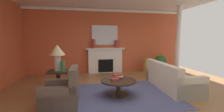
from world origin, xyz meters
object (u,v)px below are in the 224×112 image
Objects in this scene: mantel_mirror at (105,35)px; coffee_table at (118,84)px; potted_plant at (160,62)px; vase_tall_corner at (147,66)px; side_table at (58,81)px; vase_mantel_right at (117,44)px; fireplace at (105,61)px; vase_mantel_left at (94,44)px; sofa at (170,79)px; armchair_near_window at (62,95)px; vase_on_side_table at (63,66)px; table_lamp at (57,53)px.

mantel_mirror is 1.23× the size of coffee_table.
vase_tall_corner is at bearing 158.92° from potted_plant.
potted_plant is at bearing 25.16° from side_table.
coffee_table is at bearing -102.17° from vase_mantel_right.
side_table is at bearing 166.11° from coffee_table.
potted_plant is at bearing -11.63° from fireplace.
fireplace is 1.80× the size of coffee_table.
vase_mantel_right reaches higher than side_table.
vase_tall_corner is 1.51× the size of vase_mantel_left.
sofa is (1.71, -2.71, -0.26)m from fireplace.
mantel_mirror is 4.17m from armchair_near_window.
coffee_table is 3.62m from potted_plant.
fireplace is 3.15m from vase_on_side_table.
potted_plant is at bearing -21.08° from vase_tall_corner.
fireplace is 1.89× the size of armchair_near_window.
coffee_table is at bearing -80.97° from vase_mantel_left.
vase_on_side_table reaches higher than vase_tall_corner.
mantel_mirror reaches higher than side_table.
fireplace is 2.02m from vase_tall_corner.
fireplace is 0.99m from vase_mantel_left.
armchair_near_window is at bearing -76.69° from side_table.
side_table is at bearing -123.24° from mantel_mirror.
potted_plant is (0.60, -0.23, 0.18)m from vase_tall_corner.
fireplace is at bearing 174.87° from vase_mantel_right.
table_lamp is (-1.76, -2.57, 0.67)m from fireplace.
vase_on_side_table is 4.73m from potted_plant.
table_lamp reaches higher than side_table.
sofa is 3.66m from vase_mantel_left.
mantel_mirror is at bearing 165.83° from potted_plant.
mantel_mirror is 0.57× the size of sofa.
armchair_near_window is (-1.55, -3.46, -0.25)m from fireplace.
vase_mantel_right is at bearing -5.13° from fireplace.
vase_tall_corner is at bearing -5.65° from vase_mantel_left.
coffee_table is 1.73m from side_table.
armchair_near_window is 0.95× the size of coffee_table.
sofa is 3.06× the size of side_table.
vase_on_side_table reaches higher than potted_plant.
sofa is 2.57× the size of potted_plant.
coffee_table is (1.47, 0.48, 0.03)m from armchair_near_window.
mantel_mirror is 3.37m from vase_on_side_table.
vase_mantel_left is (1.00, 3.41, 1.08)m from armchair_near_window.
armchair_near_window is (-3.27, -0.76, 0.01)m from sofa.
side_table is 3.56m from vase_mantel_right.
side_table is 1.12× the size of vase_tall_corner.
mantel_mirror is 4.18× the size of vase_on_side_table.
coffee_table is 3.41× the size of vase_on_side_table.
mantel_mirror reaches higher than vase_tall_corner.
vase_on_side_table is at bearing -152.75° from potted_plant.
side_table is 1.69× the size of vase_mantel_left.
vase_mantel_left is at bearing 68.07° from vase_on_side_table.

